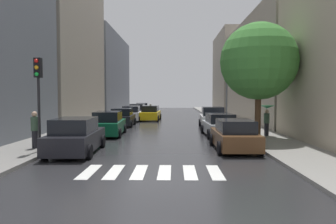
{
  "coord_description": "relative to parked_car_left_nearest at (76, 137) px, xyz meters",
  "views": [
    {
      "loc": [
        0.79,
        -9.93,
        2.74
      ],
      "look_at": [
        0.16,
        22.02,
        1.05
      ],
      "focal_mm": 33.81,
      "sensor_mm": 36.0,
      "label": 1
    }
  ],
  "objects": [
    {
      "name": "street_tree_right",
      "position": [
        9.68,
        4.18,
        3.96
      ],
      "size": [
        4.57,
        4.57,
        6.9
      ],
      "color": "#513823",
      "rests_on": "sidewalk_right"
    },
    {
      "name": "taxi_midroad",
      "position": [
        2.08,
        19.59,
        -0.02
      ],
      "size": [
        2.2,
        4.73,
        1.81
      ],
      "rotation": [
        0.0,
        0.0,
        1.54
      ],
      "color": "yellow",
      "rests_on": "ground"
    },
    {
      "name": "building_left_far",
      "position": [
        -7.13,
        36.5,
        5.39
      ],
      "size": [
        6.0,
        21.13,
        12.34
      ],
      "primitive_type": "cube",
      "color": "slate",
      "rests_on": "ground"
    },
    {
      "name": "building_right_far",
      "position": [
        14.87,
        37.89,
        5.64
      ],
      "size": [
        6.0,
        14.17,
        12.85
      ],
      "primitive_type": "cube",
      "color": "#9E9384",
      "rests_on": "ground"
    },
    {
      "name": "parked_car_left_nearest",
      "position": [
        0.0,
        0.0,
        0.0
      ],
      "size": [
        2.27,
        4.73,
        1.68
      ],
      "rotation": [
        0.0,
        0.0,
        1.61
      ],
      "color": "black",
      "rests_on": "ground"
    },
    {
      "name": "traffic_light_left_corner",
      "position": [
        -1.58,
        -0.4,
        2.5
      ],
      "size": [
        0.3,
        0.42,
        4.3
      ],
      "color": "black",
      "rests_on": "sidewalk_left"
    },
    {
      "name": "parked_car_right_nearest",
      "position": [
        7.68,
        0.96,
        -0.06
      ],
      "size": [
        2.12,
        4.26,
        1.53
      ],
      "rotation": [
        0.0,
        0.0,
        1.58
      ],
      "color": "brown",
      "rests_on": "ground"
    },
    {
      "name": "crosswalk_stripes",
      "position": [
        3.87,
        -3.69,
        -0.78
      ],
      "size": [
        4.95,
        2.2,
        0.01
      ],
      "color": "silver",
      "rests_on": "ground"
    },
    {
      "name": "sidewalk_left",
      "position": [
        -2.63,
        19.11,
        -0.71
      ],
      "size": [
        3.0,
        72.0,
        0.15
      ],
      "primitive_type": "cube",
      "color": "gray",
      "rests_on": "ground"
    },
    {
      "name": "ground_plane",
      "position": [
        3.87,
        19.11,
        -0.8
      ],
      "size": [
        28.0,
        72.0,
        0.04
      ],
      "primitive_type": "cube",
      "color": "#262629"
    },
    {
      "name": "parked_car_left_fourth",
      "position": [
        0.08,
        18.99,
        -0.03
      ],
      "size": [
        2.17,
        4.65,
        1.61
      ],
      "rotation": [
        0.0,
        0.0,
        1.59
      ],
      "color": "silver",
      "rests_on": "ground"
    },
    {
      "name": "pedestrian_foreground",
      "position": [
        10.6,
        5.53,
        0.79
      ],
      "size": [
        1.02,
        1.02,
        1.95
      ],
      "rotation": [
        0.0,
        0.0,
        3.08
      ],
      "color": "black",
      "rests_on": "sidewalk_right"
    },
    {
      "name": "sidewalk_right",
      "position": [
        10.37,
        19.11,
        -0.71
      ],
      "size": [
        3.0,
        72.0,
        0.15
      ],
      "primitive_type": "cube",
      "color": "gray",
      "rests_on": "ground"
    },
    {
      "name": "parked_car_left_sixth",
      "position": [
        -0.02,
        31.18,
        -0.02
      ],
      "size": [
        2.16,
        4.23,
        1.63
      ],
      "rotation": [
        0.0,
        0.0,
        1.62
      ],
      "color": "#B2B7BF",
      "rests_on": "ground"
    },
    {
      "name": "building_left_mid",
      "position": [
        -7.13,
        17.26,
        9.64
      ],
      "size": [
        6.0,
        15.3,
        20.86
      ],
      "primitive_type": "cube",
      "color": "#9E9384",
      "rests_on": "ground"
    },
    {
      "name": "lamp_post_right",
      "position": [
        9.42,
        14.03,
        3.44
      ],
      "size": [
        0.6,
        0.28,
        7.09
      ],
      "color": "#595B60",
      "rests_on": "sidewalk_right"
    },
    {
      "name": "parked_car_left_fifth",
      "position": [
        -0.03,
        25.5,
        -0.01
      ],
      "size": [
        2.11,
        4.62,
        1.66
      ],
      "rotation": [
        0.0,
        0.0,
        1.56
      ],
      "color": "black",
      "rests_on": "ground"
    },
    {
      "name": "parked_car_left_third",
      "position": [
        0.05,
        13.21,
        -0.04
      ],
      "size": [
        2.11,
        4.2,
        1.59
      ],
      "rotation": [
        0.0,
        0.0,
        1.58
      ],
      "color": "black",
      "rests_on": "ground"
    },
    {
      "name": "pedestrian_far_side",
      "position": [
        -2.17,
        0.46,
        0.32
      ],
      "size": [
        0.36,
        0.36,
        1.81
      ],
      "rotation": [
        0.0,
        0.0,
        6.26
      ],
      "color": "black",
      "rests_on": "sidewalk_left"
    },
    {
      "name": "parked_car_left_second",
      "position": [
        0.16,
        6.64,
        -0.01
      ],
      "size": [
        2.24,
        4.62,
        1.65
      ],
      "rotation": [
        0.0,
        0.0,
        1.61
      ],
      "color": "#0C4C2D",
      "rests_on": "ground"
    },
    {
      "name": "parked_car_right_second",
      "position": [
        7.69,
        6.33,
        -0.06
      ],
      "size": [
        2.19,
        4.62,
        1.53
      ],
      "rotation": [
        0.0,
        0.0,
        1.62
      ],
      "color": "#B2B7BF",
      "rests_on": "ground"
    },
    {
      "name": "building_right_mid",
      "position": [
        14.87,
        18.93,
        4.48
      ],
      "size": [
        6.0,
        21.77,
        10.53
      ],
      "primitive_type": "cube",
      "color": "#9E9384",
      "rests_on": "ground"
    },
    {
      "name": "parked_car_right_third",
      "position": [
        7.85,
        11.61,
        0.05
      ],
      "size": [
        2.24,
        4.6,
        1.8
      ],
      "rotation": [
        0.0,
        0.0,
        1.54
      ],
      "color": "silver",
      "rests_on": "ground"
    }
  ]
}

